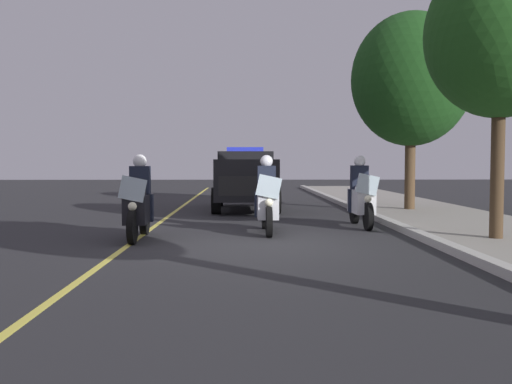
# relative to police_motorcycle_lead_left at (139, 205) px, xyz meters

# --- Properties ---
(ground_plane) EXTENTS (80.00, 80.00, 0.00)m
(ground_plane) POSITION_rel_police_motorcycle_lead_left_xyz_m (0.84, 2.40, -0.70)
(ground_plane) COLOR #28282B
(curb_strip) EXTENTS (48.00, 0.24, 0.15)m
(curb_strip) POSITION_rel_police_motorcycle_lead_left_xyz_m (0.84, 5.71, -0.62)
(curb_strip) COLOR #B7B5AD
(curb_strip) RESTS_ON ground
(lane_stripe_center) EXTENTS (48.00, 0.12, 0.01)m
(lane_stripe_center) POSITION_rel_police_motorcycle_lead_left_xyz_m (0.84, -0.04, -0.70)
(lane_stripe_center) COLOR #E0D14C
(lane_stripe_center) RESTS_ON ground
(police_motorcycle_lead_left) EXTENTS (2.14, 0.56, 1.72)m
(police_motorcycle_lead_left) POSITION_rel_police_motorcycle_lead_left_xyz_m (0.00, 0.00, 0.00)
(police_motorcycle_lead_left) COLOR black
(police_motorcycle_lead_left) RESTS_ON ground
(police_motorcycle_lead_right) EXTENTS (2.14, 0.56, 1.72)m
(police_motorcycle_lead_right) POSITION_rel_police_motorcycle_lead_left_xyz_m (-0.95, 2.64, 0.00)
(police_motorcycle_lead_right) COLOR black
(police_motorcycle_lead_right) RESTS_ON ground
(police_motorcycle_trailing) EXTENTS (2.14, 0.56, 1.72)m
(police_motorcycle_trailing) POSITION_rel_police_motorcycle_lead_left_xyz_m (-2.08, 4.95, 0.00)
(police_motorcycle_trailing) COLOR black
(police_motorcycle_trailing) RESTS_ON ground
(police_suv) EXTENTS (4.94, 2.14, 2.05)m
(police_suv) POSITION_rel_police_motorcycle_lead_left_xyz_m (-7.14, 2.18, 0.37)
(police_suv) COLOR black
(police_suv) RESTS_ON ground
(tree_mid_block) EXTENTS (2.83, 2.83, 5.45)m
(tree_mid_block) POSITION_rel_police_motorcycle_lead_left_xyz_m (0.74, 6.99, 3.26)
(tree_mid_block) COLOR #42301E
(tree_mid_block) RESTS_ON sidewalk_strip
(tree_far_back) EXTENTS (3.69, 3.69, 6.07)m
(tree_far_back) POSITION_rel_police_motorcycle_lead_left_xyz_m (-6.08, 7.31, 3.40)
(tree_far_back) COLOR #4C3823
(tree_far_back) RESTS_ON sidewalk_strip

